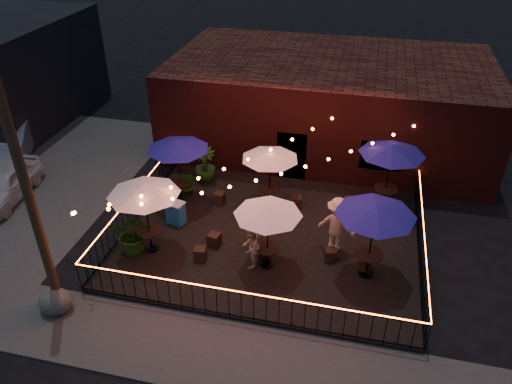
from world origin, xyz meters
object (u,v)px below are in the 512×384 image
cafe_table_0 (144,190)px  boulder (55,301)px  cafe_table_2 (268,211)px  cafe_table_3 (270,155)px  cafe_table_1 (178,146)px  cafe_table_4 (376,211)px  cooler (176,212)px  utility_pole (27,192)px  cafe_table_5 (392,150)px

cafe_table_0 → boulder: 4.11m
cafe_table_2 → cafe_table_3: cafe_table_2 is taller
cafe_table_2 → boulder: size_ratio=2.53×
cafe_table_0 → cafe_table_2: size_ratio=1.25×
cafe_table_1 → cafe_table_4: bearing=-21.0°
cafe_table_1 → cafe_table_4: (7.15, -2.74, 0.10)m
cooler → cafe_table_0: bearing=-85.0°
utility_pole → cafe_table_1: 6.46m
cafe_table_1 → cooler: 2.45m
utility_pole → boulder: bearing=-78.5°
cafe_table_4 → utility_pole: bearing=-159.2°
cafe_table_5 → cooler: size_ratio=3.04×
cafe_table_5 → boulder: cafe_table_5 is taller
cafe_table_1 → boulder: size_ratio=2.73×
utility_pole → cafe_table_0: 3.69m
boulder → cafe_table_0: bearing=62.5°
cafe_table_0 → cooler: 2.51m
cafe_table_3 → cafe_table_4: bearing=-39.6°
cafe_table_2 → cooler: (-3.69, 1.54, -1.69)m
utility_pole → cafe_table_0: size_ratio=2.68×
cafe_table_0 → cafe_table_2: (3.96, 0.09, -0.20)m
cafe_table_4 → boulder: size_ratio=2.82×
cafe_table_2 → cafe_table_4: cafe_table_4 is taller
cafe_table_0 → cooler: cafe_table_0 is taller
utility_pole → cafe_table_5: size_ratio=3.04×
cafe_table_2 → cafe_table_5: bearing=50.5°
cafe_table_3 → cafe_table_4: 4.95m
utility_pole → boulder: size_ratio=8.48×
cafe_table_3 → cafe_table_2: bearing=-79.0°
cafe_table_0 → cafe_table_1: (-0.07, 3.15, -0.01)m
cafe_table_0 → boulder: (-1.63, -3.12, -2.12)m
cafe_table_4 → cafe_table_2: bearing=-174.2°
utility_pole → cafe_table_2: 6.61m
cafe_table_0 → boulder: bearing=-117.5°
cafe_table_4 → boulder: (-8.71, -3.53, -2.21)m
boulder → cafe_table_1: bearing=76.0°
cafe_table_1 → cafe_table_4: size_ratio=0.97×
utility_pole → cafe_table_2: (5.62, 3.02, -1.72)m
cafe_table_4 → cafe_table_5: 4.05m
cafe_table_1 → utility_pole: bearing=-104.8°
cafe_table_0 → cafe_table_2: cafe_table_0 is taller
utility_pole → cafe_table_5: 11.87m
utility_pole → cafe_table_4: 9.48m
cafe_table_3 → boulder: bearing=-126.3°
cafe_table_0 → cafe_table_5: cafe_table_5 is taller
cafe_table_0 → cafe_table_3: bearing=47.3°
cafe_table_0 → cooler: bearing=80.9°
cafe_table_1 → cafe_table_3: cafe_table_1 is taller
cafe_table_4 → cooler: (-6.82, 1.22, -1.99)m
cafe_table_2 → boulder: 6.72m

